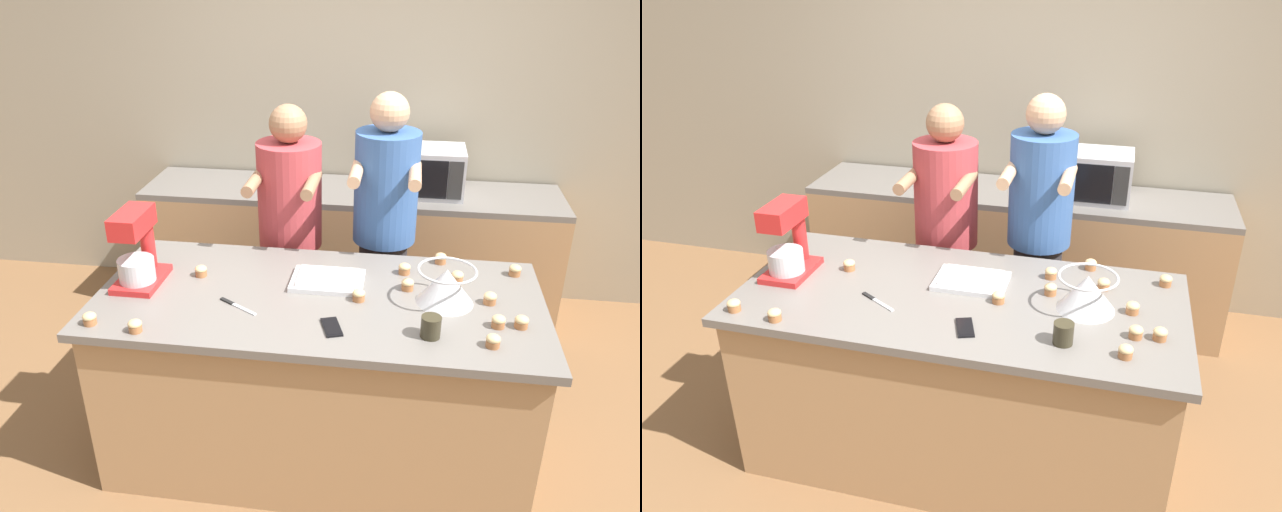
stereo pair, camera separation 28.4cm
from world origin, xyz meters
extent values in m
plane|color=brown|center=(0.00, 0.00, 0.00)|extent=(16.00, 16.00, 0.00)
cube|color=gray|center=(0.00, 1.83, 1.35)|extent=(10.00, 0.06, 2.70)
cube|color=#A87F56|center=(0.00, 0.00, 0.43)|extent=(1.97, 0.90, 0.87)
cube|color=#66605B|center=(0.00, 0.00, 0.89)|extent=(2.05, 0.96, 0.04)
cube|color=#A87F56|center=(0.00, 1.48, 0.43)|extent=(2.80, 0.60, 0.85)
cube|color=#66605B|center=(0.00, 1.48, 0.87)|extent=(2.80, 0.60, 0.04)
cylinder|color=#33384C|center=(-0.27, 0.72, 0.41)|extent=(0.28, 0.28, 0.83)
cylinder|color=#A8383D|center=(-0.27, 0.72, 1.12)|extent=(0.36, 0.36, 0.59)
sphere|color=#936B4C|center=(-0.27, 0.72, 1.52)|extent=(0.21, 0.21, 0.21)
cylinder|color=#936B4C|center=(-0.42, 0.55, 1.25)|extent=(0.06, 0.34, 0.06)
cylinder|color=#936B4C|center=(-0.12, 0.55, 1.25)|extent=(0.06, 0.34, 0.06)
cylinder|color=#232328|center=(0.26, 0.72, 0.45)|extent=(0.27, 0.27, 0.89)
cylinder|color=#335693|center=(0.26, 0.72, 1.19)|extent=(0.35, 0.35, 0.61)
sphere|color=tan|center=(0.26, 0.72, 1.60)|extent=(0.21, 0.21, 0.21)
cylinder|color=tan|center=(0.12, 0.55, 1.33)|extent=(0.06, 0.34, 0.06)
cylinder|color=tan|center=(0.41, 0.55, 1.33)|extent=(0.06, 0.34, 0.06)
cube|color=red|center=(-0.86, 0.01, 0.92)|extent=(0.20, 0.30, 0.03)
cylinder|color=red|center=(-0.86, 0.12, 1.06)|extent=(0.07, 0.07, 0.24)
cube|color=red|center=(-0.86, -0.01, 1.23)|extent=(0.13, 0.26, 0.10)
cylinder|color=#BCBCC1|center=(-0.86, -0.03, 0.99)|extent=(0.17, 0.17, 0.11)
cone|color=#BCBCC1|center=(0.57, 0.02, 0.99)|extent=(0.26, 0.26, 0.17)
torus|color=#BCBCC1|center=(0.57, 0.02, 1.07)|extent=(0.27, 0.27, 0.01)
cube|color=silver|center=(0.03, 0.13, 0.92)|extent=(0.34, 0.25, 0.02)
cube|color=white|center=(0.03, 0.13, 0.94)|extent=(0.28, 0.20, 0.02)
cube|color=#B7B7BC|center=(0.51, 1.48, 1.05)|extent=(0.45, 0.34, 0.31)
cube|color=black|center=(0.47, 1.31, 1.05)|extent=(0.30, 0.01, 0.25)
cube|color=#2D2D2D|center=(0.67, 1.31, 1.05)|extent=(0.09, 0.01, 0.25)
cube|color=black|center=(0.10, -0.27, 0.91)|extent=(0.11, 0.16, 0.01)
cube|color=black|center=(0.10, -0.27, 0.92)|extent=(0.10, 0.14, 0.00)
cylinder|color=#332D1E|center=(0.51, -0.27, 0.95)|extent=(0.08, 0.08, 0.09)
cube|color=#BCBCC1|center=(-0.31, -0.17, 0.91)|extent=(0.13, 0.09, 0.01)
cube|color=black|center=(-0.40, -0.12, 0.91)|extent=(0.08, 0.06, 0.01)
cylinder|color=#9E6038|center=(0.39, 0.28, 0.92)|extent=(0.06, 0.06, 0.03)
ellipsoid|color=tan|center=(0.39, 0.28, 0.94)|extent=(0.06, 0.06, 0.03)
cylinder|color=#9E6038|center=(0.79, -0.16, 0.92)|extent=(0.06, 0.06, 0.03)
ellipsoid|color=tan|center=(0.79, -0.16, 0.94)|extent=(0.06, 0.06, 0.03)
cylinder|color=#9E6038|center=(0.57, 0.42, 0.92)|extent=(0.06, 0.06, 0.03)
ellipsoid|color=tan|center=(0.57, 0.42, 0.94)|extent=(0.06, 0.06, 0.03)
cylinder|color=#9E6038|center=(0.92, 0.34, 0.92)|extent=(0.06, 0.06, 0.03)
ellipsoid|color=tan|center=(0.92, 0.34, 0.94)|extent=(0.06, 0.06, 0.03)
cylinder|color=#9E6038|center=(-0.60, 0.11, 0.92)|extent=(0.06, 0.06, 0.03)
ellipsoid|color=tan|center=(-0.60, 0.11, 0.94)|extent=(0.06, 0.06, 0.03)
cylinder|color=#9E6038|center=(0.40, 0.12, 0.92)|extent=(0.06, 0.06, 0.03)
ellipsoid|color=tan|center=(0.40, 0.12, 0.94)|extent=(0.06, 0.06, 0.03)
cylinder|color=#9E6038|center=(0.77, 0.04, 0.92)|extent=(0.06, 0.06, 0.03)
ellipsoid|color=tan|center=(0.77, 0.04, 0.94)|extent=(0.06, 0.06, 0.03)
cylinder|color=#9E6038|center=(0.75, -0.31, 0.92)|extent=(0.06, 0.06, 0.03)
ellipsoid|color=tan|center=(0.75, -0.31, 0.94)|extent=(0.06, 0.06, 0.03)
cylinder|color=#9E6038|center=(0.89, -0.15, 0.92)|extent=(0.06, 0.06, 0.03)
ellipsoid|color=tan|center=(0.89, -0.15, 0.94)|extent=(0.06, 0.06, 0.03)
cylinder|color=#9E6038|center=(-0.93, -0.38, 0.92)|extent=(0.06, 0.06, 0.03)
ellipsoid|color=tan|center=(-0.93, -0.38, 0.94)|extent=(0.06, 0.06, 0.03)
cylinder|color=#9E6038|center=(0.19, -0.02, 0.92)|extent=(0.06, 0.06, 0.03)
ellipsoid|color=tan|center=(0.19, -0.02, 0.94)|extent=(0.06, 0.06, 0.03)
cylinder|color=#9E6038|center=(-0.71, -0.41, 0.92)|extent=(0.06, 0.06, 0.03)
ellipsoid|color=tan|center=(-0.71, -0.41, 0.94)|extent=(0.06, 0.06, 0.03)
cylinder|color=#9E6038|center=(0.64, 0.23, 0.92)|extent=(0.06, 0.06, 0.03)
ellipsoid|color=tan|center=(0.64, 0.23, 0.94)|extent=(0.06, 0.06, 0.03)
camera|label=1|loc=(0.37, -2.48, 2.33)|focal=35.00mm
camera|label=2|loc=(0.65, -2.42, 2.33)|focal=35.00mm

